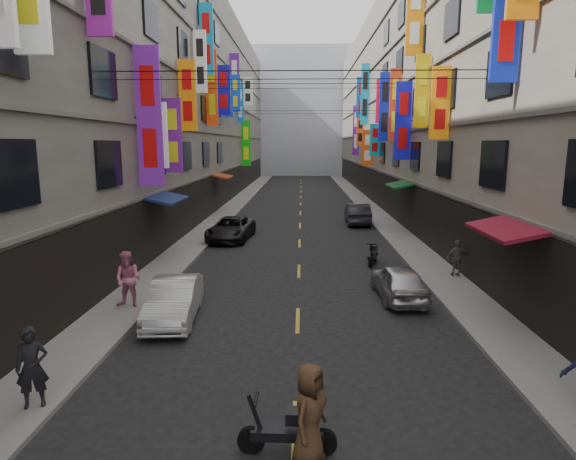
# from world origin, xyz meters

# --- Properties ---
(sidewalk_left) EXTENTS (2.00, 90.00, 0.12)m
(sidewalk_left) POSITION_xyz_m (-6.00, 42.00, 0.06)
(sidewalk_left) COLOR slate
(sidewalk_left) RESTS_ON ground
(sidewalk_right) EXTENTS (2.00, 90.00, 0.12)m
(sidewalk_right) POSITION_xyz_m (6.00, 42.00, 0.06)
(sidewalk_right) COLOR slate
(sidewalk_right) RESTS_ON ground
(building_row_left) EXTENTS (10.14, 90.00, 19.00)m
(building_row_left) POSITION_xyz_m (-11.99, 42.00, 9.49)
(building_row_left) COLOR gray
(building_row_left) RESTS_ON ground
(building_row_right) EXTENTS (10.14, 90.00, 19.00)m
(building_row_right) POSITION_xyz_m (11.99, 42.00, 9.49)
(building_row_right) COLOR #A69A8B
(building_row_right) RESTS_ON ground
(haze_block) EXTENTS (18.00, 8.00, 22.00)m
(haze_block) POSITION_xyz_m (0.00, 92.00, 11.00)
(haze_block) COLOR #A7ACBA
(haze_block) RESTS_ON ground
(shop_signage) EXTENTS (14.00, 55.00, 11.89)m
(shop_signage) POSITION_xyz_m (-0.19, 35.25, 9.10)
(shop_signage) COLOR #100D9D
(shop_signage) RESTS_ON ground
(street_awnings) EXTENTS (13.99, 35.20, 0.41)m
(street_awnings) POSITION_xyz_m (-1.26, 26.00, 3.00)
(street_awnings) COLOR #144C25
(street_awnings) RESTS_ON ground
(overhead_cables) EXTENTS (14.00, 38.04, 1.24)m
(overhead_cables) POSITION_xyz_m (0.00, 30.00, 8.80)
(overhead_cables) COLOR black
(overhead_cables) RESTS_ON ground
(lane_markings) EXTENTS (0.12, 80.20, 0.01)m
(lane_markings) POSITION_xyz_m (0.00, 39.00, 0.00)
(lane_markings) COLOR gold
(lane_markings) RESTS_ON ground
(scooter_crossing) EXTENTS (1.80, 0.50, 1.14)m
(scooter_crossing) POSITION_xyz_m (-0.10, 11.30, 0.44)
(scooter_crossing) COLOR black
(scooter_crossing) RESTS_ON ground
(scooter_far_right) EXTENTS (0.74, 1.76, 1.14)m
(scooter_far_right) POSITION_xyz_m (3.45, 25.40, 0.44)
(scooter_far_right) COLOR black
(scooter_far_right) RESTS_ON ground
(car_left_mid) EXTENTS (1.72, 4.08, 1.31)m
(car_left_mid) POSITION_xyz_m (-3.92, 17.93, 0.65)
(car_left_mid) COLOR silver
(car_left_mid) RESTS_ON ground
(car_left_far) EXTENTS (2.62, 4.95, 1.33)m
(car_left_far) POSITION_xyz_m (-4.00, 30.88, 0.66)
(car_left_far) COLOR black
(car_left_far) RESTS_ON ground
(car_right_mid) EXTENTS (1.69, 3.80, 1.27)m
(car_right_mid) POSITION_xyz_m (3.62, 20.26, 0.64)
(car_right_mid) COLOR silver
(car_right_mid) RESTS_ON ground
(car_right_far) EXTENTS (1.58, 4.40, 1.45)m
(car_right_far) POSITION_xyz_m (4.00, 36.79, 0.72)
(car_right_far) COLOR #27282F
(car_right_far) RESTS_ON ground
(pedestrian_lnear) EXTENTS (0.80, 0.77, 1.73)m
(pedestrian_lnear) POSITION_xyz_m (-5.44, 12.56, 0.98)
(pedestrian_lnear) COLOR black
(pedestrian_lnear) RESTS_ON sidewalk_left
(pedestrian_lfar) EXTENTS (0.99, 0.75, 1.89)m
(pedestrian_lfar) POSITION_xyz_m (-5.68, 18.83, 1.07)
(pedestrian_lfar) COLOR #CF6D96
(pedestrian_lfar) RESTS_ON sidewalk_left
(pedestrian_rfar) EXTENTS (0.92, 0.57, 1.52)m
(pedestrian_rfar) POSITION_xyz_m (6.53, 22.98, 0.88)
(pedestrian_rfar) COLOR #5E5E60
(pedestrian_rfar) RESTS_ON sidewalk_right
(pedestrian_crossing) EXTENTS (0.95, 1.07, 1.82)m
(pedestrian_crossing) POSITION_xyz_m (0.26, 11.11, 0.91)
(pedestrian_crossing) COLOR #452D1B
(pedestrian_crossing) RESTS_ON ground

